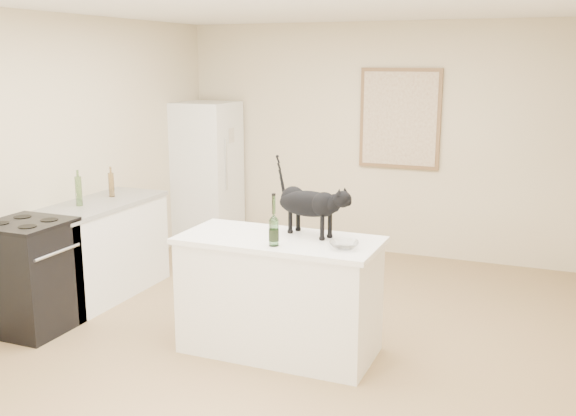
# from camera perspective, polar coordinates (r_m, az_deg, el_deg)

# --- Properties ---
(floor) EXTENTS (5.50, 5.50, 0.00)m
(floor) POSITION_cam_1_polar(r_m,az_deg,el_deg) (5.45, -0.87, -11.11)
(floor) COLOR #93724E
(floor) RESTS_ON ground
(ceiling) EXTENTS (5.50, 5.50, 0.00)m
(ceiling) POSITION_cam_1_polar(r_m,az_deg,el_deg) (5.00, -0.97, 17.29)
(ceiling) COLOR white
(ceiling) RESTS_ON ground
(wall_back) EXTENTS (4.50, 0.00, 4.50)m
(wall_back) POSITION_cam_1_polar(r_m,az_deg,el_deg) (7.64, 7.33, 5.82)
(wall_back) COLOR beige
(wall_back) RESTS_ON ground
(wall_left) EXTENTS (0.00, 5.50, 5.50)m
(wall_left) POSITION_cam_1_polar(r_m,az_deg,el_deg) (6.30, -20.11, 3.71)
(wall_left) COLOR beige
(wall_left) RESTS_ON ground
(island_base) EXTENTS (1.44, 0.67, 0.86)m
(island_base) POSITION_cam_1_polar(r_m,az_deg,el_deg) (5.08, -0.74, -7.68)
(island_base) COLOR white
(island_base) RESTS_ON floor
(island_top) EXTENTS (1.50, 0.70, 0.04)m
(island_top) POSITION_cam_1_polar(r_m,az_deg,el_deg) (4.94, -0.76, -2.79)
(island_top) COLOR white
(island_top) RESTS_ON island_base
(left_cabinets) EXTENTS (0.60, 1.40, 0.86)m
(left_cabinets) POSITION_cam_1_polar(r_m,az_deg,el_deg) (6.51, -15.80, -3.58)
(left_cabinets) COLOR white
(left_cabinets) RESTS_ON floor
(left_countertop) EXTENTS (0.62, 1.44, 0.04)m
(left_countertop) POSITION_cam_1_polar(r_m,az_deg,el_deg) (6.40, -16.04, 0.29)
(left_countertop) COLOR gray
(left_countertop) RESTS_ON left_cabinets
(stove) EXTENTS (0.60, 0.60, 0.90)m
(stove) POSITION_cam_1_polar(r_m,az_deg,el_deg) (5.86, -21.24, -5.57)
(stove) COLOR black
(stove) RESTS_ON floor
(fridge) EXTENTS (0.68, 0.68, 1.70)m
(fridge) POSITION_cam_1_polar(r_m,az_deg,el_deg) (8.08, -7.01, 2.97)
(fridge) COLOR white
(fridge) RESTS_ON floor
(artwork_frame) EXTENTS (0.90, 0.03, 1.10)m
(artwork_frame) POSITION_cam_1_polar(r_m,az_deg,el_deg) (7.51, 9.55, 7.55)
(artwork_frame) COLOR brown
(artwork_frame) RESTS_ON wall_back
(artwork_canvas) EXTENTS (0.82, 0.00, 1.02)m
(artwork_canvas) POSITION_cam_1_polar(r_m,az_deg,el_deg) (7.50, 9.52, 7.54)
(artwork_canvas) COLOR beige
(artwork_canvas) RESTS_ON wall_back
(black_cat) EXTENTS (0.64, 0.37, 0.43)m
(black_cat) POSITION_cam_1_polar(r_m,az_deg,el_deg) (4.96, 1.80, 0.08)
(black_cat) COLOR black
(black_cat) RESTS_ON island_top
(wine_bottle) EXTENTS (0.08, 0.08, 0.33)m
(wine_bottle) POSITION_cam_1_polar(r_m,az_deg,el_deg) (4.69, -1.23, -1.30)
(wine_bottle) COLOR #235421
(wine_bottle) RESTS_ON island_top
(glass_bowl) EXTENTS (0.25, 0.25, 0.05)m
(glass_bowl) POSITION_cam_1_polar(r_m,az_deg,el_deg) (4.67, 4.82, -3.18)
(glass_bowl) COLOR silver
(glass_bowl) RESTS_ON island_top
(fridge_paper) EXTENTS (0.01, 0.13, 0.17)m
(fridge_paper) POSITION_cam_1_polar(r_m,az_deg,el_deg) (7.85, -4.87, 6.22)
(fridge_paper) COLOR beige
(fridge_paper) RESTS_ON fridge
(counter_bottle_cluster) EXTENTS (0.08, 0.50, 0.27)m
(counter_bottle_cluster) POSITION_cam_1_polar(r_m,az_deg,el_deg) (6.41, -16.34, 1.62)
(counter_bottle_cluster) COLOR brown
(counter_bottle_cluster) RESTS_ON left_countertop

